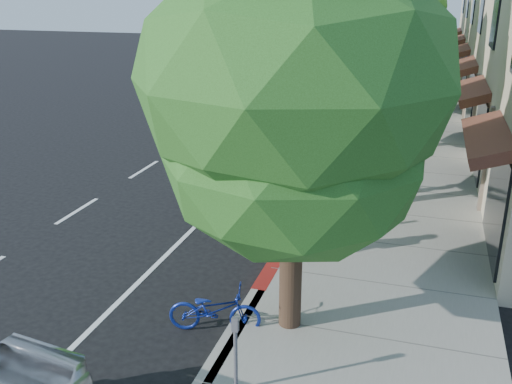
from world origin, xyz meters
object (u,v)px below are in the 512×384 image
at_px(silver_suv, 266,160).
at_px(street_tree_4, 397,21).
at_px(cyclist, 290,228).
at_px(white_pickup, 337,90).
at_px(street_tree_2, 374,38).
at_px(bicycle, 215,309).
at_px(street_tree_1, 351,32).
at_px(dark_sedan, 317,110).
at_px(dark_suv_far, 339,80).
at_px(street_tree_0, 295,85).
at_px(street_tree_3, 389,8).
at_px(street_tree_5, 404,10).
at_px(pedestrian, 372,170).

bearing_deg(silver_suv, street_tree_4, 88.50).
distance_m(cyclist, white_pickup, 17.95).
xyz_separation_m(street_tree_2, bicycle, (-1.30, -12.40, -3.79)).
xyz_separation_m(street_tree_1, dark_sedan, (-2.68, 10.13, -4.14)).
height_order(street_tree_2, dark_suv_far, street_tree_2).
distance_m(street_tree_1, cyclist, 5.28).
relative_size(street_tree_0, street_tree_4, 1.06).
bearing_deg(silver_suv, street_tree_3, 83.35).
bearing_deg(street_tree_0, street_tree_5, 90.00).
relative_size(bicycle, pedestrian, 1.09).
xyz_separation_m(street_tree_3, white_pickup, (-2.53, 2.48, -4.14)).
height_order(street_tree_0, street_tree_3, street_tree_3).
xyz_separation_m(street_tree_4, bicycle, (-1.30, -24.40, -3.74)).
relative_size(street_tree_0, silver_suv, 1.24).
bearing_deg(street_tree_4, street_tree_2, -90.00).
relative_size(silver_suv, dark_suv_far, 1.43).
distance_m(dark_sedan, pedestrian, 9.46).
distance_m(street_tree_5, pedestrian, 23.00).
distance_m(street_tree_5, cyclist, 27.62).
bearing_deg(street_tree_5, pedestrian, -88.32).
xyz_separation_m(bicycle, dark_suv_far, (-1.80, 25.35, 0.27)).
relative_size(street_tree_1, cyclist, 4.51).
height_order(street_tree_1, street_tree_4, street_tree_1).
height_order(street_tree_3, street_tree_5, street_tree_3).
xyz_separation_m(street_tree_2, pedestrian, (0.67, -4.71, -3.31)).
bearing_deg(dark_sedan, street_tree_3, 30.82).
relative_size(street_tree_4, bicycle, 4.18).
xyz_separation_m(street_tree_2, street_tree_5, (0.00, 18.00, 0.25)).
relative_size(street_tree_1, silver_suv, 1.30).
xyz_separation_m(dark_sedan, dark_suv_far, (-0.42, 8.82, -0.02)).
height_order(street_tree_3, pedestrian, street_tree_3).
xyz_separation_m(street_tree_0, bicycle, (-1.30, -0.40, -4.05)).
bearing_deg(white_pickup, street_tree_3, -46.78).
xyz_separation_m(street_tree_4, dark_sedan, (-2.68, -7.87, -3.45)).
height_order(street_tree_2, cyclist, street_tree_2).
xyz_separation_m(street_tree_5, pedestrian, (0.67, -22.71, -3.57)).
relative_size(street_tree_1, street_tree_2, 1.15).
distance_m(street_tree_4, pedestrian, 17.04).
bearing_deg(street_tree_0, dark_suv_far, 97.08).
distance_m(street_tree_5, silver_suv, 22.79).
height_order(street_tree_1, white_pickup, street_tree_1).
bearing_deg(dark_suv_far, dark_sedan, -86.43).
relative_size(cyclist, white_pickup, 0.29).
distance_m(bicycle, dark_suv_far, 25.42).
bearing_deg(dark_suv_far, cyclist, -82.90).
height_order(street_tree_1, street_tree_3, street_tree_3).
height_order(street_tree_5, dark_suv_far, street_tree_5).
bearing_deg(cyclist, street_tree_3, 4.46).
bearing_deg(dark_suv_far, street_tree_5, 59.30).
xyz_separation_m(street_tree_1, pedestrian, (0.67, 1.29, -3.95)).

